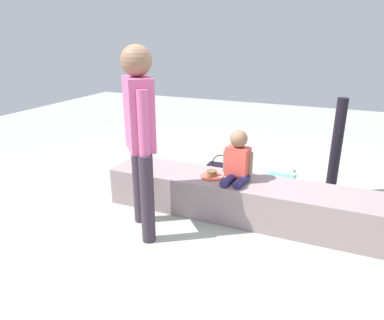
% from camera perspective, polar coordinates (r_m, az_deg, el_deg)
% --- Properties ---
extents(ground_plane, '(12.00, 12.00, 0.00)m').
position_cam_1_polar(ground_plane, '(3.50, 7.87, -8.95)').
color(ground_plane, '#A1A598').
extents(concrete_ledge, '(2.64, 0.51, 0.37)m').
position_cam_1_polar(concrete_ledge, '(3.42, 8.01, -6.23)').
color(concrete_ledge, gray).
rests_on(concrete_ledge, ground_plane).
extents(child_seated, '(0.28, 0.33, 0.48)m').
position_cam_1_polar(child_seated, '(3.27, 7.41, 0.15)').
color(child_seated, navy).
rests_on(child_seated, concrete_ledge).
extents(adult_standing, '(0.36, 0.38, 1.60)m').
position_cam_1_polar(adult_standing, '(2.90, -8.50, 5.47)').
color(adult_standing, '#352A36').
rests_on(adult_standing, ground_plane).
extents(cake_plate, '(0.22, 0.22, 0.07)m').
position_cam_1_polar(cake_plate, '(3.40, 3.23, -2.43)').
color(cake_plate, '#E0594C').
rests_on(cake_plate, concrete_ledge).
extents(gift_bag, '(0.26, 0.09, 0.35)m').
position_cam_1_polar(gift_bag, '(3.82, 13.99, -4.33)').
color(gift_bag, '#59C6B2').
rests_on(gift_bag, ground_plane).
extents(railing_post, '(0.36, 0.36, 1.07)m').
position_cam_1_polar(railing_post, '(4.02, 22.09, -0.18)').
color(railing_post, black).
rests_on(railing_post, ground_plane).
extents(water_bottle_near_gift, '(0.06, 0.06, 0.21)m').
position_cam_1_polar(water_bottle_near_gift, '(4.21, 16.14, -3.03)').
color(water_bottle_near_gift, silver).
rests_on(water_bottle_near_gift, ground_plane).
extents(water_bottle_far_side, '(0.06, 0.06, 0.20)m').
position_cam_1_polar(water_bottle_far_side, '(4.19, -0.49, -2.41)').
color(water_bottle_far_side, silver).
rests_on(water_bottle_far_side, ground_plane).
extents(party_cup_red, '(0.07, 0.07, 0.10)m').
position_cam_1_polar(party_cup_red, '(4.57, 8.53, -1.26)').
color(party_cup_red, red).
rests_on(party_cup_red, ground_plane).
extents(handbag_black_leather, '(0.33, 0.15, 0.35)m').
position_cam_1_polar(handbag_black_leather, '(4.18, 4.81, -2.11)').
color(handbag_black_leather, black).
rests_on(handbag_black_leather, ground_plane).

